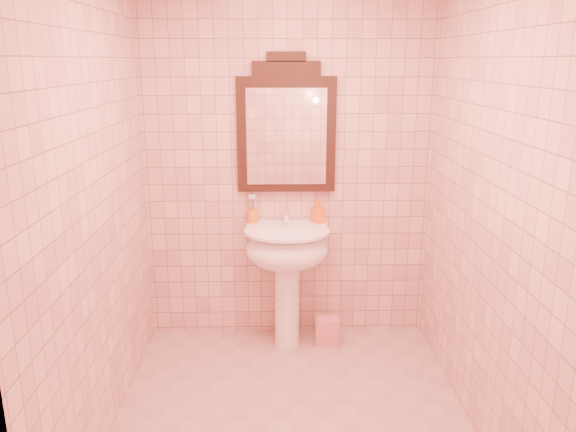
{
  "coord_description": "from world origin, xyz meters",
  "views": [
    {
      "loc": [
        -0.08,
        -2.75,
        1.97
      ],
      "look_at": [
        -0.01,
        0.55,
        1.05
      ],
      "focal_mm": 35.0,
      "sensor_mm": 36.0,
      "label": 1
    }
  ],
  "objects_px": {
    "toothbrush_cup": "(252,215)",
    "soap_dispenser": "(318,211)",
    "pedestal_sink": "(287,258)",
    "mirror": "(286,129)",
    "towel": "(328,331)"
  },
  "relations": [
    {
      "from": "mirror",
      "to": "pedestal_sink",
      "type": "bearing_deg",
      "value": -90.0
    },
    {
      "from": "pedestal_sink",
      "to": "mirror",
      "type": "height_order",
      "value": "mirror"
    },
    {
      "from": "mirror",
      "to": "towel",
      "type": "distance_m",
      "value": 1.46
    },
    {
      "from": "toothbrush_cup",
      "to": "soap_dispenser",
      "type": "height_order",
      "value": "toothbrush_cup"
    },
    {
      "from": "mirror",
      "to": "toothbrush_cup",
      "type": "relative_size",
      "value": 5.36
    },
    {
      "from": "toothbrush_cup",
      "to": "soap_dispenser",
      "type": "xyz_separation_m",
      "value": [
        0.46,
        -0.02,
        0.03
      ]
    },
    {
      "from": "pedestal_sink",
      "to": "soap_dispenser",
      "type": "bearing_deg",
      "value": 36.73
    },
    {
      "from": "toothbrush_cup",
      "to": "soap_dispenser",
      "type": "distance_m",
      "value": 0.46
    },
    {
      "from": "toothbrush_cup",
      "to": "towel",
      "type": "relative_size",
      "value": 0.87
    },
    {
      "from": "soap_dispenser",
      "to": "towel",
      "type": "height_order",
      "value": "soap_dispenser"
    },
    {
      "from": "pedestal_sink",
      "to": "toothbrush_cup",
      "type": "relative_size",
      "value": 4.93
    },
    {
      "from": "soap_dispenser",
      "to": "towel",
      "type": "xyz_separation_m",
      "value": [
        0.07,
        -0.16,
        -0.84
      ]
    },
    {
      "from": "toothbrush_cup",
      "to": "mirror",
      "type": "bearing_deg",
      "value": 4.96
    },
    {
      "from": "soap_dispenser",
      "to": "mirror",
      "type": "bearing_deg",
      "value": 147.47
    },
    {
      "from": "towel",
      "to": "pedestal_sink",
      "type": "bearing_deg",
      "value": -179.29
    }
  ]
}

